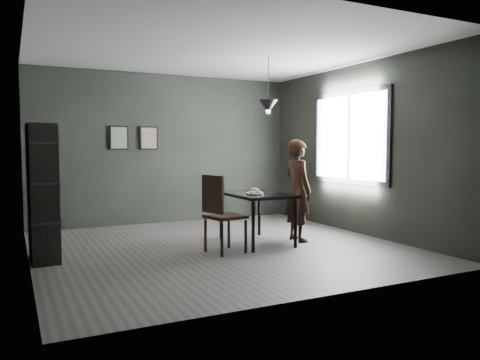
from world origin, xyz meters
name	(u,v)px	position (x,y,z in m)	size (l,w,h in m)	color
ground	(220,247)	(0.00, 0.00, 0.00)	(5.00, 5.00, 0.00)	#322E2B
back_wall	(167,149)	(0.00, 2.50, 1.40)	(5.00, 0.10, 2.80)	black
ceiling	(219,49)	(0.00, 0.00, 2.80)	(5.00, 5.00, 0.02)	silver
window_assembly	(349,137)	(2.47, 0.20, 1.60)	(0.04, 1.96, 1.56)	white
cafe_table	(257,198)	(0.60, 0.00, 0.67)	(0.80, 1.20, 0.75)	black
white_plate	(255,194)	(0.51, -0.12, 0.76)	(0.23, 0.23, 0.01)	white
donut_pile	(255,191)	(0.51, -0.12, 0.79)	(0.20, 0.20, 0.09)	#F7E5C0
woman	(298,190)	(1.25, -0.13, 0.77)	(0.57, 0.37, 1.55)	black
wood_chair	(220,209)	(-0.17, -0.38, 0.60)	(0.54, 0.54, 1.06)	black
shelf_unit	(43,193)	(-2.32, 0.16, 0.86)	(0.32, 0.57, 1.72)	black
pendant_lamp	(268,106)	(0.85, 0.10, 2.05)	(0.28, 0.28, 0.86)	black
framed_print_left	(119,138)	(-0.90, 2.47, 1.60)	(0.34, 0.04, 0.44)	black
framed_print_right	(149,138)	(-0.35, 2.47, 1.60)	(0.34, 0.04, 0.44)	black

